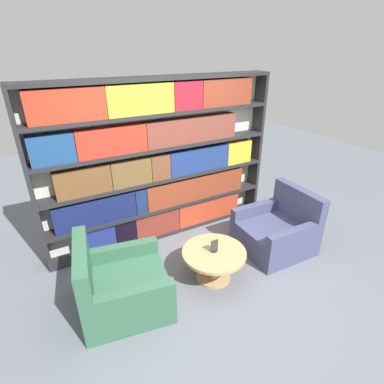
# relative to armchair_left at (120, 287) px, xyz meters

# --- Properties ---
(ground_plane) EXTENTS (14.00, 14.00, 0.00)m
(ground_plane) POSITION_rel_armchair_left_xyz_m (1.08, -0.30, -0.28)
(ground_plane) COLOR slate
(bookshelf) EXTENTS (3.52, 0.30, 2.37)m
(bookshelf) POSITION_rel_armchair_left_xyz_m (1.04, 1.18, 0.90)
(bookshelf) COLOR silver
(bookshelf) RESTS_ON ground_plane
(armchair_left) EXTENTS (1.08, 1.06, 0.89)m
(armchair_left) POSITION_rel_armchair_left_xyz_m (0.00, 0.00, 0.00)
(armchair_left) COLOR #336047
(armchair_left) RESTS_ON ground_plane
(armchair_right) EXTENTS (0.97, 0.94, 0.89)m
(armchair_right) POSITION_rel_armchair_left_xyz_m (2.35, -0.01, 0.00)
(armchair_right) COLOR #42476B
(armchair_right) RESTS_ON ground_plane
(coffee_table) EXTENTS (0.81, 0.81, 0.41)m
(coffee_table) POSITION_rel_armchair_left_xyz_m (1.18, -0.12, 0.02)
(coffee_table) COLOR tan
(coffee_table) RESTS_ON ground_plane
(table_sign) EXTENTS (0.10, 0.06, 0.17)m
(table_sign) POSITION_rel_armchair_left_xyz_m (1.18, -0.12, 0.20)
(table_sign) COLOR black
(table_sign) RESTS_ON coffee_table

